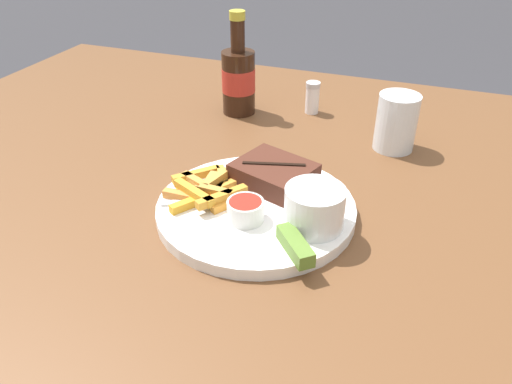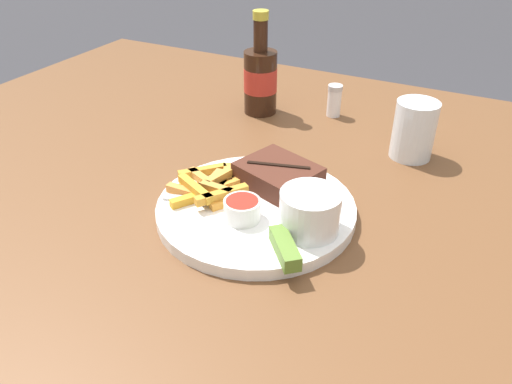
# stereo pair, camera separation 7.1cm
# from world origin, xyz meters

# --- Properties ---
(dining_table) EXTENTS (1.56, 1.26, 0.77)m
(dining_table) POSITION_xyz_m (0.00, 0.00, 0.71)
(dining_table) COLOR brown
(dining_table) RESTS_ON ground_plane
(dinner_plate) EXTENTS (0.29, 0.29, 0.02)m
(dinner_plate) POSITION_xyz_m (0.00, 0.00, 0.78)
(dinner_plate) COLOR white
(dinner_plate) RESTS_ON dining_table
(steak_portion) EXTENTS (0.14, 0.12, 0.03)m
(steak_portion) POSITION_xyz_m (0.01, 0.06, 0.81)
(steak_portion) COLOR #472319
(steak_portion) RESTS_ON dinner_plate
(fries_pile) EXTENTS (0.13, 0.14, 0.02)m
(fries_pile) POSITION_xyz_m (-0.07, -0.00, 0.80)
(fries_pile) COLOR gold
(fries_pile) RESTS_ON dinner_plate
(coleslaw_cup) EXTENTS (0.08, 0.08, 0.06)m
(coleslaw_cup) POSITION_xyz_m (0.09, -0.02, 0.82)
(coleslaw_cup) COLOR white
(coleslaw_cup) RESTS_ON dinner_plate
(dipping_sauce_cup) EXTENTS (0.05, 0.05, 0.03)m
(dipping_sauce_cup) POSITION_xyz_m (0.00, -0.04, 0.81)
(dipping_sauce_cup) COLOR silver
(dipping_sauce_cup) RESTS_ON dinner_plate
(pickle_spear) EXTENTS (0.06, 0.07, 0.02)m
(pickle_spear) POSITION_xyz_m (0.08, -0.08, 0.80)
(pickle_spear) COLOR #567A2D
(pickle_spear) RESTS_ON dinner_plate
(fork_utensil) EXTENTS (0.13, 0.06, 0.00)m
(fork_utensil) POSITION_xyz_m (-0.07, -0.03, 0.79)
(fork_utensil) COLOR #B7B7BC
(fork_utensil) RESTS_ON dinner_plate
(beer_bottle) EXTENTS (0.07, 0.07, 0.20)m
(beer_bottle) POSITION_xyz_m (-0.16, 0.33, 0.85)
(beer_bottle) COLOR black
(beer_bottle) RESTS_ON dining_table
(drinking_glass) EXTENTS (0.07, 0.07, 0.10)m
(drinking_glass) POSITION_xyz_m (0.16, 0.28, 0.82)
(drinking_glass) COLOR silver
(drinking_glass) RESTS_ON dining_table
(salt_shaker) EXTENTS (0.03, 0.03, 0.07)m
(salt_shaker) POSITION_xyz_m (-0.02, 0.39, 0.81)
(salt_shaker) COLOR white
(salt_shaker) RESTS_ON dining_table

